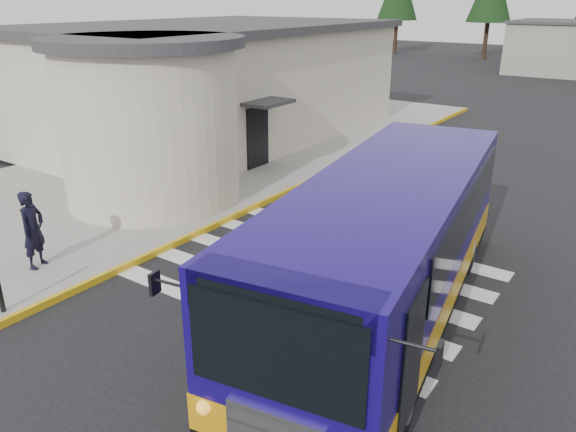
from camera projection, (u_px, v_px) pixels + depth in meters
The scene contains 8 objects.
ground at pixel (343, 264), 13.46m from camera, with size 140.00×140.00×0.00m, color black.
sidewalk at pixel (190, 164), 21.30m from camera, with size 10.00×34.00×0.15m, color gray.
curb_strip at pixel (297, 187), 18.65m from camera, with size 0.12×34.00×0.16m, color gold.
station_building at pixel (203, 84), 23.59m from camera, with size 12.70×18.70×4.80m.
crosswalk at pixel (308, 271), 13.12m from camera, with size 8.00×5.35×0.01m.
transit_bus at pixel (386, 252), 10.83m from camera, with size 4.70×10.58×2.91m.
pedestrian_a at pixel (33, 230), 12.71m from camera, with size 0.66×0.44×1.82m, color black.
pedestrian_b at pixel (142, 176), 16.49m from camera, with size 0.90×0.70×1.85m, color black.
Camera 1 is at (5.87, -10.68, 5.98)m, focal length 35.00 mm.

